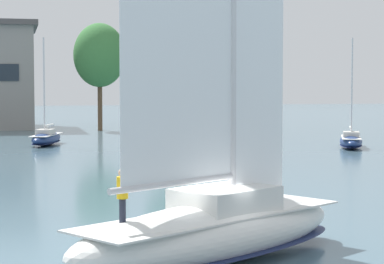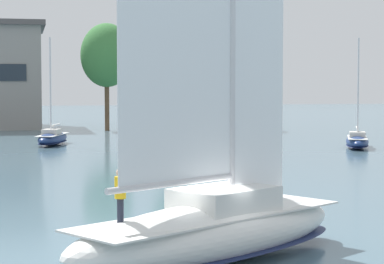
% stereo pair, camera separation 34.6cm
% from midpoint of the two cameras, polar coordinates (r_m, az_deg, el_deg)
% --- Properties ---
extents(ground_plane, '(400.00, 400.00, 0.00)m').
position_cam_midpoint_polar(ground_plane, '(24.81, 1.94, -9.94)').
color(ground_plane, slate).
extents(tree_shore_center, '(6.73, 6.73, 13.85)m').
position_cam_midpoint_polar(tree_shore_center, '(97.37, -6.42, 5.82)').
color(tree_shore_center, brown).
rests_on(tree_shore_center, ground).
extents(tree_shore_right, '(9.67, 9.67, 19.91)m').
position_cam_midpoint_polar(tree_shore_right, '(103.61, -0.43, 8.05)').
color(tree_shore_right, brown).
rests_on(tree_shore_right, ground).
extents(sailboat_main, '(11.80, 9.13, 16.28)m').
position_cam_midpoint_polar(sailboat_main, '(24.56, 1.98, -7.08)').
color(sailboat_main, white).
rests_on(sailboat_main, ground).
extents(sailboat_moored_near_marina, '(4.88, 7.61, 10.18)m').
position_cam_midpoint_polar(sailboat_moored_near_marina, '(71.27, 12.61, -0.64)').
color(sailboat_moored_near_marina, navy).
rests_on(sailboat_moored_near_marina, ground).
extents(sailboat_moored_mid_channel, '(4.24, 7.88, 10.45)m').
position_cam_midpoint_polar(sailboat_moored_mid_channel, '(74.33, -10.45, -0.44)').
color(sailboat_moored_mid_channel, navy).
rests_on(sailboat_moored_mid_channel, ground).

